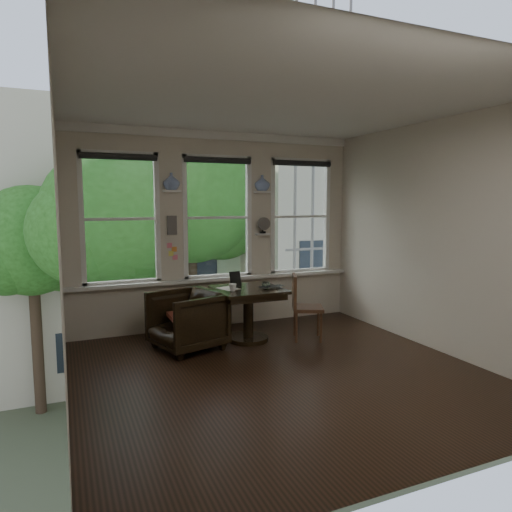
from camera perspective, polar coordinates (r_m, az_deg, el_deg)
name	(u,v)px	position (r m, az deg, el deg)	size (l,w,h in m)	color
ground	(280,372)	(5.40, 3.03, -14.33)	(4.50, 4.50, 0.00)	black
ceiling	(282,102)	(5.15, 3.25, 18.62)	(4.50, 4.50, 0.00)	silver
wall_back	(217,231)	(7.14, -4.89, 3.20)	(4.50, 4.50, 0.00)	beige
wall_front	(433,270)	(3.21, 21.22, -1.61)	(4.50, 4.50, 0.00)	beige
wall_left	(60,251)	(4.54, -23.27, 0.62)	(4.50, 4.50, 0.00)	beige
wall_right	(436,236)	(6.38, 21.60, 2.32)	(4.50, 4.50, 0.00)	beige
window_left	(120,219)	(6.81, -16.60, 4.45)	(1.10, 0.12, 1.90)	white
window_center	(217,218)	(7.13, -4.91, 4.80)	(1.10, 0.12, 1.90)	white
window_right	(299,216)	(7.71, 5.43, 4.94)	(1.10, 0.12, 1.90)	white
shelf_left	(172,191)	(6.83, -10.51, 7.98)	(0.26, 0.16, 0.03)	white
shelf_right	(262,192)	(7.29, 0.78, 8.01)	(0.26, 0.16, 0.03)	white
intercom	(172,225)	(6.87, -10.48, 3.80)	(0.14, 0.06, 0.28)	#59544F
sticky_notes	(172,249)	(6.90, -10.42, 0.90)	(0.16, 0.01, 0.24)	pink
desk_fan	(263,228)	(7.28, 0.84, 3.53)	(0.20, 0.20, 0.24)	#59544F
vase_left	(171,181)	(6.84, -10.54, 9.15)	(0.24, 0.24, 0.25)	white
vase_right	(262,183)	(7.30, 0.78, 9.10)	(0.24, 0.24, 0.25)	white
table	(248,315)	(6.43, -0.98, -7.33)	(0.90, 0.90, 0.75)	black
armchair_left	(187,320)	(6.14, -8.61, -7.96)	(0.83, 0.86, 0.78)	black
cushion_red	(187,316)	(6.12, -8.63, -7.41)	(0.45, 0.45, 0.06)	maroon
side_chair_right	(308,307)	(6.52, 6.48, -6.41)	(0.42, 0.42, 0.92)	#4A271A
laptop	(273,288)	(6.31, 2.19, -3.99)	(0.36, 0.24, 0.03)	black
mug	(233,287)	(6.15, -2.94, -3.94)	(0.11, 0.11, 0.10)	white
drinking_glass	(266,285)	(6.33, 1.26, -3.67)	(0.12, 0.12, 0.09)	white
tablet	(235,279)	(6.43, -2.59, -2.92)	(0.16, 0.02, 0.22)	black
papers	(228,288)	(6.33, -3.46, -4.07)	(0.22, 0.30, 0.00)	silver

